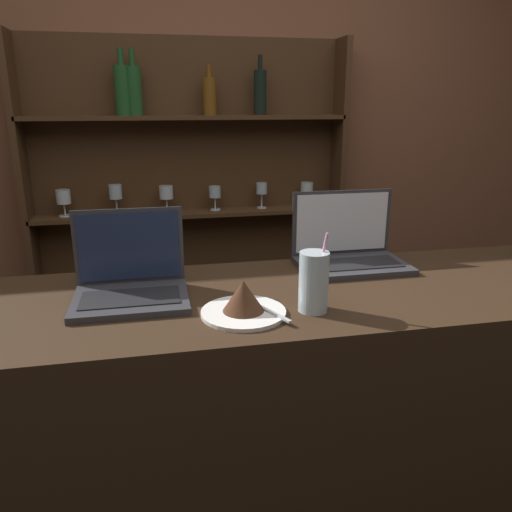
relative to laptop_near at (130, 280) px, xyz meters
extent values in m
cube|color=black|center=(0.40, -0.05, -0.59)|extent=(2.16, 0.58, 1.08)
cube|color=brown|center=(0.40, 1.36, 0.22)|extent=(7.00, 0.06, 2.70)
cube|color=#472D19|center=(-0.52, 1.24, -0.19)|extent=(0.03, 0.18, 1.89)
cube|color=#472D19|center=(1.04, 1.24, -0.19)|extent=(0.03, 0.18, 1.89)
cube|color=#472D19|center=(0.26, 1.32, -0.19)|extent=(1.60, 0.02, 1.89)
cube|color=#472D19|center=(0.26, 1.24, -0.56)|extent=(1.56, 0.18, 0.02)
cube|color=#472D19|center=(0.26, 1.24, -0.09)|extent=(1.56, 0.18, 0.02)
cube|color=#472D19|center=(0.26, 1.24, 0.38)|extent=(1.56, 0.18, 0.02)
cylinder|color=silver|center=(-0.36, 1.24, -0.08)|extent=(0.06, 0.06, 0.01)
cylinder|color=silver|center=(-0.36, 1.24, -0.05)|extent=(0.01, 0.01, 0.06)
cylinder|color=silver|center=(-0.36, 1.24, 0.02)|extent=(0.07, 0.07, 0.07)
cylinder|color=silver|center=(-0.11, 1.24, -0.08)|extent=(0.06, 0.06, 0.01)
cylinder|color=silver|center=(-0.11, 1.24, -0.04)|extent=(0.01, 0.01, 0.07)
cylinder|color=silver|center=(-0.11, 1.24, 0.03)|extent=(0.06, 0.06, 0.07)
cylinder|color=silver|center=(0.14, 1.24, -0.08)|extent=(0.06, 0.06, 0.01)
cylinder|color=silver|center=(0.14, 1.24, -0.04)|extent=(0.01, 0.01, 0.06)
cylinder|color=silver|center=(0.14, 1.24, 0.02)|extent=(0.07, 0.07, 0.06)
cylinder|color=silver|center=(0.38, 1.24, -0.08)|extent=(0.05, 0.05, 0.01)
cylinder|color=silver|center=(0.38, 1.24, -0.05)|extent=(0.01, 0.01, 0.06)
cylinder|color=silver|center=(0.38, 1.24, 0.01)|extent=(0.06, 0.06, 0.06)
cylinder|color=silver|center=(0.63, 1.24, -0.08)|extent=(0.05, 0.05, 0.01)
cylinder|color=silver|center=(0.63, 1.24, -0.04)|extent=(0.01, 0.01, 0.07)
cylinder|color=silver|center=(0.63, 1.24, 0.02)|extent=(0.06, 0.06, 0.06)
cylinder|color=silver|center=(0.87, 1.24, -0.08)|extent=(0.06, 0.06, 0.01)
cylinder|color=silver|center=(0.87, 1.24, -0.04)|extent=(0.01, 0.01, 0.07)
cylinder|color=silver|center=(0.87, 1.24, 0.02)|extent=(0.07, 0.07, 0.06)
cylinder|color=#1E4C23|center=(0.01, 1.24, 0.50)|extent=(0.07, 0.07, 0.22)
cylinder|color=#1E4C23|center=(0.01, 1.24, 0.65)|extent=(0.03, 0.03, 0.07)
cylinder|color=#1E4C23|center=(-0.04, 1.24, 0.50)|extent=(0.08, 0.08, 0.22)
cylinder|color=#1E4C23|center=(-0.04, 1.24, 0.65)|extent=(0.03, 0.03, 0.07)
cylinder|color=brown|center=(0.37, 1.24, 0.48)|extent=(0.06, 0.06, 0.17)
cylinder|color=brown|center=(0.37, 1.24, 0.60)|extent=(0.02, 0.02, 0.06)
cylinder|color=black|center=(0.62, 1.24, 0.50)|extent=(0.06, 0.06, 0.21)
cylinder|color=black|center=(0.62, 1.24, 0.64)|extent=(0.02, 0.02, 0.07)
cube|color=#333338|center=(0.00, -0.04, -0.04)|extent=(0.29, 0.23, 0.02)
cube|color=black|center=(0.00, -0.05, -0.03)|extent=(0.25, 0.13, 0.00)
cube|color=#333338|center=(0.00, 0.07, 0.07)|extent=(0.29, 0.00, 0.21)
cube|color=#1E2847|center=(0.00, 0.07, 0.07)|extent=(0.27, 0.01, 0.19)
cube|color=#333338|center=(0.67, 0.11, -0.04)|extent=(0.34, 0.22, 0.02)
cube|color=black|center=(0.67, 0.10, -0.03)|extent=(0.29, 0.12, 0.00)
cube|color=#333338|center=(0.67, 0.22, 0.07)|extent=(0.34, 0.00, 0.21)
cube|color=white|center=(0.67, 0.22, 0.07)|extent=(0.31, 0.01, 0.19)
cylinder|color=white|center=(0.27, -0.17, -0.04)|extent=(0.21, 0.21, 0.01)
cone|color=#422616|center=(0.27, -0.17, 0.00)|extent=(0.10, 0.10, 0.08)
cube|color=#B7B7BC|center=(0.33, -0.19, -0.04)|extent=(0.08, 0.16, 0.00)
cylinder|color=silver|center=(0.45, -0.18, 0.03)|extent=(0.07, 0.07, 0.15)
cylinder|color=#EA9EC6|center=(0.46, -0.18, 0.05)|extent=(0.04, 0.01, 0.20)
camera|label=1|loc=(0.07, -1.29, 0.45)|focal=35.00mm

